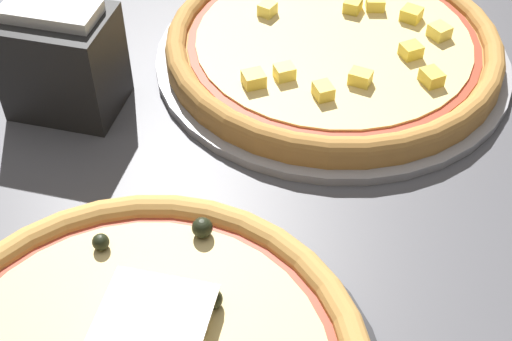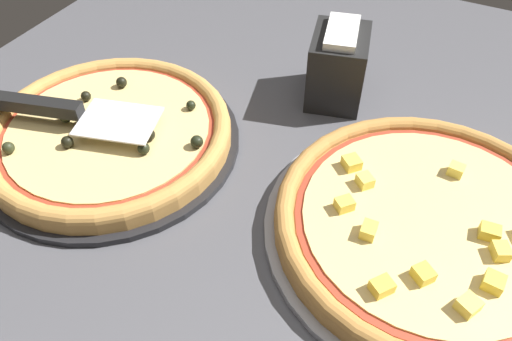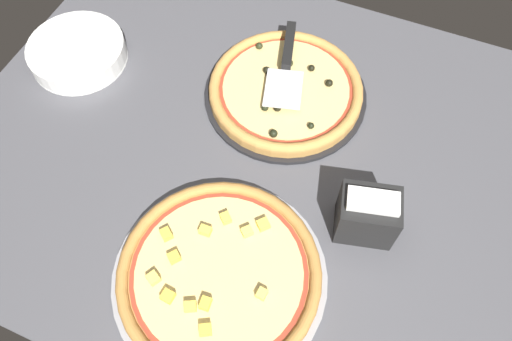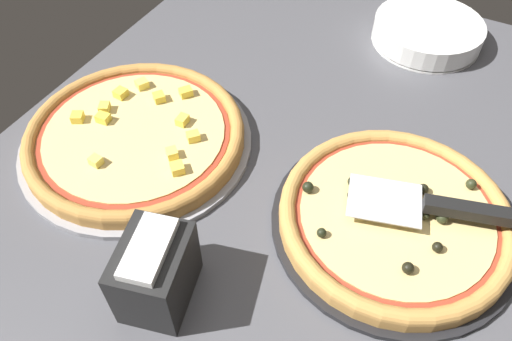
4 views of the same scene
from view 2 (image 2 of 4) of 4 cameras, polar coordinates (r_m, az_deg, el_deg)
name	(u,v)px [view 2 (image 2 of 4)]	position (r cm, az deg, el deg)	size (l,w,h in cm)	color
ground_plane	(218,182)	(71.79, -4.35, -1.34)	(136.52, 105.20, 3.60)	#4C4C51
pizza_pan_front	(112,142)	(77.31, -16.13, 3.15)	(37.87, 37.87, 1.00)	black
pizza_front	(109,131)	(75.98, -16.43, 4.31)	(35.60, 35.60, 4.19)	#C68E47
pizza_pan_back	(427,232)	(66.42, 18.97, -6.70)	(40.97, 40.97, 1.00)	#939399
pizza_back	(431,223)	(64.93, 19.37, -5.64)	(38.51, 38.51, 3.67)	#B77F3D
serving_spatula	(57,109)	(76.85, -21.79, 6.51)	(11.70, 25.23, 2.00)	silver
napkin_holder	(338,66)	(81.55, 9.32, 11.76)	(13.00, 11.04, 12.33)	black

